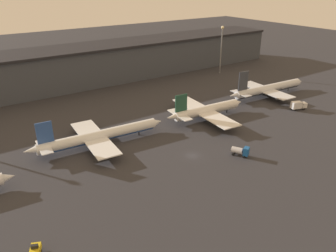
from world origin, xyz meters
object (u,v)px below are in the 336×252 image
(airplane_2, at_px, (206,110))
(service_vehicle_0, at_px, (241,151))
(airplane_1, at_px, (99,136))
(airplane_3, at_px, (268,89))
(service_vehicle_2, at_px, (298,105))

(airplane_2, relative_size, service_vehicle_0, 6.43)
(airplane_1, height_order, airplane_3, airplane_3)
(airplane_3, height_order, service_vehicle_0, airplane_3)
(airplane_2, distance_m, airplane_3, 43.01)
(airplane_3, distance_m, service_vehicle_2, 20.21)
(airplane_1, distance_m, airplane_3, 88.49)
(airplane_2, xyz_separation_m, service_vehicle_2, (39.30, -15.54, -1.33))
(service_vehicle_0, distance_m, service_vehicle_2, 52.53)
(airplane_2, bearing_deg, service_vehicle_0, -106.07)
(airplane_1, relative_size, service_vehicle_0, 8.38)
(airplane_2, xyz_separation_m, service_vehicle_0, (-11.11, -30.31, -1.58))
(airplane_1, height_order, airplane_2, airplane_2)
(airplane_2, distance_m, service_vehicle_0, 32.32)
(airplane_1, xyz_separation_m, service_vehicle_0, (34.58, -33.09, -1.45))
(service_vehicle_0, relative_size, service_vehicle_2, 0.79)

